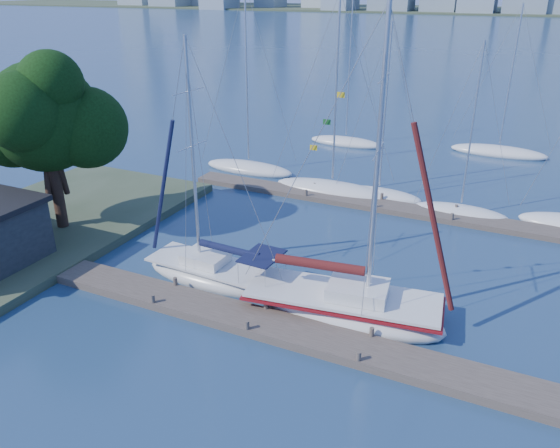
% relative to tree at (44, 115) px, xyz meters
% --- Properties ---
extents(ground, '(700.00, 700.00, 0.00)m').
position_rel_tree_xyz_m(ground, '(15.23, -3.71, -7.32)').
color(ground, navy).
rests_on(ground, ground).
extents(near_dock, '(26.00, 2.00, 0.40)m').
position_rel_tree_xyz_m(near_dock, '(15.23, -3.71, -7.12)').
color(near_dock, '#483F35').
rests_on(near_dock, ground).
extents(far_dock, '(30.00, 1.80, 0.36)m').
position_rel_tree_xyz_m(far_dock, '(17.23, 12.29, -7.14)').
color(far_dock, '#483F35').
rests_on(far_dock, ground).
extents(shore, '(12.00, 22.00, 0.50)m').
position_rel_tree_xyz_m(shore, '(-1.77, -0.71, -7.07)').
color(shore, '#38472D').
rests_on(shore, ground).
extents(far_shore, '(800.00, 100.00, 1.50)m').
position_rel_tree_xyz_m(far_shore, '(15.23, 316.29, -7.32)').
color(far_shore, '#38472D').
rests_on(far_shore, ground).
extents(tree, '(8.38, 7.64, 10.94)m').
position_rel_tree_xyz_m(tree, '(0.00, 0.00, 0.00)').
color(tree, black).
rests_on(tree, ground).
extents(sailboat_navy, '(7.92, 2.92, 12.57)m').
position_rel_tree_xyz_m(sailboat_navy, '(11.40, -1.00, -6.30)').
color(sailboat_navy, silver).
rests_on(sailboat_navy, ground).
extents(sailboat_maroon, '(9.79, 4.31, 14.18)m').
position_rel_tree_xyz_m(sailboat_maroon, '(18.39, -1.21, -6.29)').
color(sailboat_maroon, silver).
rests_on(sailboat_maroon, ground).
extents(bg_boat_0, '(8.04, 4.79, 14.50)m').
position_rel_tree_xyz_m(bg_boat_0, '(4.47, 15.54, -7.04)').
color(bg_boat_0, silver).
rests_on(bg_boat_0, ground).
extents(bg_boat_1, '(9.11, 5.48, 14.04)m').
position_rel_tree_xyz_m(bg_boat_1, '(12.39, 13.62, -7.03)').
color(bg_boat_1, silver).
rests_on(bg_boat_1, ground).
extents(bg_boat_2, '(6.45, 3.47, 12.23)m').
position_rel_tree_xyz_m(bg_boat_2, '(15.74, 14.16, -7.07)').
color(bg_boat_2, silver).
rests_on(bg_boat_2, ground).
extents(bg_boat_3, '(6.43, 3.99, 11.37)m').
position_rel_tree_xyz_m(bg_boat_3, '(21.48, 13.36, -7.09)').
color(bg_boat_3, silver).
rests_on(bg_boat_3, ground).
extents(bg_boat_6, '(7.10, 2.53, 13.31)m').
position_rel_tree_xyz_m(bg_boat_6, '(8.99, 26.55, -7.06)').
color(bg_boat_6, silver).
rests_on(bg_boat_6, ground).
extents(bg_boat_7, '(8.36, 2.76, 12.99)m').
position_rel_tree_xyz_m(bg_boat_7, '(22.44, 29.20, -7.05)').
color(bg_boat_7, silver).
rests_on(bg_boat_7, ground).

